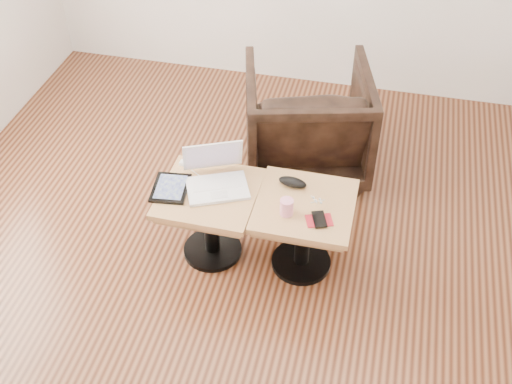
% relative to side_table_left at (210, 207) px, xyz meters
% --- Properties ---
extents(room_shell, '(4.52, 4.52, 2.71)m').
position_rel_side_table_left_xyz_m(room_shell, '(0.36, -0.20, 0.98)').
color(room_shell, '#3D1C0F').
rests_on(room_shell, ground).
extents(side_table_left, '(0.54, 0.54, 0.49)m').
position_rel_side_table_left_xyz_m(side_table_left, '(0.00, 0.00, 0.00)').
color(side_table_left, black).
rests_on(side_table_left, ground).
extents(side_table_right, '(0.54, 0.54, 0.49)m').
position_rel_side_table_left_xyz_m(side_table_right, '(0.54, 0.02, 0.00)').
color(side_table_right, black).
rests_on(side_table_right, ground).
extents(laptop, '(0.43, 0.42, 0.23)m').
position_rel_side_table_left_xyz_m(laptop, '(0.02, 0.07, 0.17)').
color(laptop, white).
rests_on(laptop, side_table_left).
extents(tablet, '(0.22, 0.27, 0.02)m').
position_rel_side_table_left_xyz_m(tablet, '(-0.21, -0.03, 0.13)').
color(tablet, black).
rests_on(tablet, side_table_left).
extents(charging_adapter, '(0.04, 0.04, 0.02)m').
position_rel_side_table_left_xyz_m(charging_adapter, '(-0.21, 0.19, 0.13)').
color(charging_adapter, white).
rests_on(charging_adapter, side_table_left).
extents(glasses_case, '(0.17, 0.10, 0.05)m').
position_rel_side_table_left_xyz_m(glasses_case, '(0.45, 0.15, 0.15)').
color(glasses_case, black).
rests_on(glasses_case, side_table_right).
extents(striped_cup, '(0.10, 0.10, 0.09)m').
position_rel_side_table_left_xyz_m(striped_cup, '(0.46, -0.08, 0.17)').
color(striped_cup, '#F13D7E').
rests_on(striped_cup, side_table_right).
extents(earbuds_tangle, '(0.07, 0.05, 0.01)m').
position_rel_side_table_left_xyz_m(earbuds_tangle, '(0.60, 0.06, 0.13)').
color(earbuds_tangle, white).
rests_on(earbuds_tangle, side_table_right).
extents(phone_on_sleeve, '(0.16, 0.14, 0.02)m').
position_rel_side_table_left_xyz_m(phone_on_sleeve, '(0.64, -0.09, 0.13)').
color(phone_on_sleeve, maroon).
rests_on(phone_on_sleeve, side_table_right).
extents(armchair, '(0.98, 1.00, 0.75)m').
position_rel_side_table_left_xyz_m(armchair, '(0.40, 0.95, 0.01)').
color(armchair, black).
rests_on(armchair, ground).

